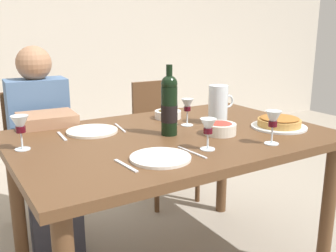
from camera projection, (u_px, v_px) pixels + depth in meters
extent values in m
cube|color=beige|center=(40.00, 12.00, 3.68)|extent=(8.00, 0.10, 2.80)
cube|color=brown|center=(172.00, 138.00, 1.87)|extent=(1.50, 1.00, 0.04)
cylinder|color=brown|center=(328.00, 211.00, 1.95)|extent=(0.07, 0.07, 0.72)
cylinder|color=brown|center=(18.00, 209.00, 1.97)|extent=(0.07, 0.07, 0.72)
cylinder|color=brown|center=(222.00, 162.00, 2.65)|extent=(0.07, 0.07, 0.72)
cylinder|color=black|center=(169.00, 111.00, 1.82)|extent=(0.08, 0.08, 0.23)
sphere|color=black|center=(169.00, 84.00, 1.79)|extent=(0.08, 0.08, 0.08)
cylinder|color=black|center=(169.00, 73.00, 1.78)|extent=(0.03, 0.03, 0.08)
cylinder|color=black|center=(169.00, 113.00, 1.83)|extent=(0.08, 0.08, 0.08)
cylinder|color=silver|center=(218.00, 105.00, 2.04)|extent=(0.10, 0.10, 0.21)
cylinder|color=silver|center=(218.00, 111.00, 2.05)|extent=(0.09, 0.09, 0.12)
torus|color=silver|center=(228.00, 101.00, 2.07)|extent=(0.07, 0.01, 0.07)
cylinder|color=silver|center=(279.00, 127.00, 1.98)|extent=(0.28, 0.28, 0.01)
cylinder|color=#C18E47|center=(279.00, 122.00, 1.97)|extent=(0.22, 0.22, 0.03)
ellipsoid|color=#9E6028|center=(280.00, 118.00, 1.97)|extent=(0.20, 0.20, 0.02)
cylinder|color=silver|center=(220.00, 129.00, 1.85)|extent=(0.15, 0.15, 0.05)
ellipsoid|color=#B2382D|center=(220.00, 125.00, 1.85)|extent=(0.13, 0.13, 0.04)
cylinder|color=white|center=(168.00, 114.00, 2.18)|extent=(0.15, 0.15, 0.04)
ellipsoid|color=brown|center=(168.00, 112.00, 2.18)|extent=(0.12, 0.12, 0.03)
cylinder|color=silver|center=(271.00, 143.00, 1.70)|extent=(0.06, 0.06, 0.00)
cylinder|color=silver|center=(272.00, 135.00, 1.70)|extent=(0.01, 0.01, 0.07)
cone|color=silver|center=(273.00, 119.00, 1.68)|extent=(0.07, 0.07, 0.07)
cylinder|color=#470A14|center=(273.00, 124.00, 1.68)|extent=(0.04, 0.04, 0.03)
cylinder|color=silver|center=(208.00, 149.00, 1.63)|extent=(0.06, 0.06, 0.00)
cylinder|color=silver|center=(208.00, 141.00, 1.62)|extent=(0.01, 0.01, 0.06)
cone|color=silver|center=(209.00, 126.00, 1.61)|extent=(0.07, 0.07, 0.07)
cylinder|color=#470A14|center=(209.00, 131.00, 1.61)|extent=(0.04, 0.04, 0.02)
cylinder|color=silver|center=(23.00, 149.00, 1.63)|extent=(0.06, 0.06, 0.00)
cylinder|color=silver|center=(22.00, 141.00, 1.62)|extent=(0.01, 0.01, 0.07)
cone|color=silver|center=(20.00, 124.00, 1.60)|extent=(0.07, 0.07, 0.07)
cylinder|color=#470A14|center=(21.00, 129.00, 1.60)|extent=(0.04, 0.04, 0.03)
cylinder|color=silver|center=(187.00, 125.00, 2.02)|extent=(0.06, 0.06, 0.00)
cylinder|color=silver|center=(187.00, 118.00, 2.02)|extent=(0.01, 0.01, 0.07)
cone|color=silver|center=(187.00, 105.00, 2.00)|extent=(0.06, 0.06, 0.07)
cylinder|color=#470A14|center=(187.00, 109.00, 2.00)|extent=(0.04, 0.04, 0.02)
cylinder|color=white|center=(160.00, 158.00, 1.51)|extent=(0.24, 0.24, 0.01)
cylinder|color=silver|center=(92.00, 131.00, 1.89)|extent=(0.25, 0.25, 0.01)
cube|color=silver|center=(126.00, 166.00, 1.43)|extent=(0.03, 0.16, 0.00)
cube|color=silver|center=(192.00, 152.00, 1.58)|extent=(0.02, 0.18, 0.00)
cube|color=silver|center=(120.00, 128.00, 1.97)|extent=(0.04, 0.18, 0.00)
cube|color=silver|center=(62.00, 136.00, 1.82)|extent=(0.02, 0.16, 0.00)
cube|color=brown|center=(41.00, 160.00, 2.39)|extent=(0.43, 0.43, 0.02)
cube|color=brown|center=(33.00, 121.00, 2.49)|extent=(0.36, 0.05, 0.40)
cylinder|color=brown|center=(19.00, 212.00, 2.22)|extent=(0.04, 0.04, 0.45)
cylinder|color=brown|center=(77.00, 200.00, 2.38)|extent=(0.04, 0.04, 0.45)
cylinder|color=brown|center=(12.00, 191.00, 2.52)|extent=(0.04, 0.04, 0.45)
cylinder|color=brown|center=(64.00, 181.00, 2.67)|extent=(0.04, 0.04, 0.45)
cube|color=#4C6B93|center=(39.00, 121.00, 2.29)|extent=(0.35, 0.22, 0.50)
sphere|color=#9E7051|center=(34.00, 63.00, 2.20)|extent=(0.20, 0.20, 0.20)
cube|color=#33333D|center=(48.00, 171.00, 2.19)|extent=(0.33, 0.40, 0.14)
cube|color=#33333D|center=(57.00, 225.00, 2.13)|extent=(0.28, 0.14, 0.40)
cube|color=#9E7051|center=(47.00, 119.00, 2.03)|extent=(0.30, 0.26, 0.06)
cube|color=brown|center=(166.00, 140.00, 2.83)|extent=(0.41, 0.41, 0.02)
cube|color=brown|center=(154.00, 107.00, 2.93)|extent=(0.36, 0.04, 0.40)
cylinder|color=brown|center=(157.00, 182.00, 2.66)|extent=(0.04, 0.04, 0.45)
cylinder|color=brown|center=(198.00, 173.00, 2.82)|extent=(0.04, 0.04, 0.45)
cylinder|color=brown|center=(136.00, 167.00, 2.95)|extent=(0.04, 0.04, 0.45)
cylinder|color=brown|center=(174.00, 159.00, 3.11)|extent=(0.04, 0.04, 0.45)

